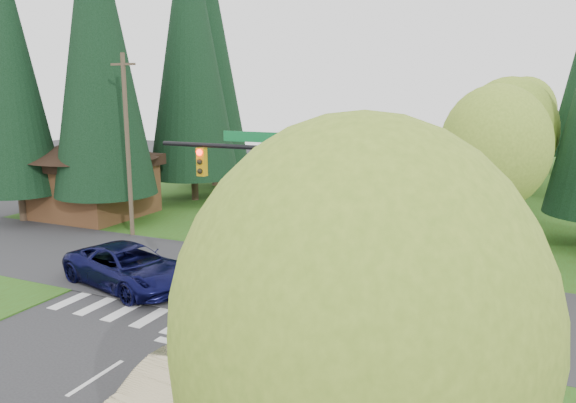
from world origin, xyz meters
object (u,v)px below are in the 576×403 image
Objects in this scene: parked_car_b at (443,209)px; parked_car_d at (456,174)px; suv_navy at (129,267)px; parked_car_a at (413,212)px; parked_car_c at (465,182)px; sedan_champagne at (172,394)px; parked_car_e at (465,165)px.

parked_car_d is (-1.40, 15.16, 0.08)m from parked_car_b.
suv_navy is 1.54× the size of parked_car_d.
parked_car_d is at bearing 1.08° from suv_navy.
parked_car_d is at bearing 93.31° from parked_car_b.
parked_car_a is 0.91× the size of parked_car_c.
sedan_champagne is 36.18m from parked_car_c.
parked_car_a is 17.44m from parked_car_d.
parked_car_c is (0.00, 10.42, 0.12)m from parked_car_b.
parked_car_c reaches higher than parked_car_b.
parked_car_d is at bearing 107.77° from parked_car_c.
parked_car_c is 4.94m from parked_car_d.
sedan_champagne is at bearing -92.81° from parked_car_a.
parked_car_d is at bearing 92.33° from sedan_champagne.
parked_car_a is at bearing -12.35° from suv_navy.
suv_navy is 40.62m from parked_car_e.
parked_car_b is at bearing -91.12° from parked_car_d.
sedan_champagne is at bearing -97.03° from parked_car_b.
parked_car_d is 0.87× the size of parked_car_e.
sedan_champagne is 23.42m from parked_car_a.
parked_car_a is at bearing -96.40° from parked_car_d.
suv_navy is 1.40× the size of parked_car_c.
parked_car_b is at bearing 57.82° from parked_car_a.
parked_car_b is (1.40, 2.28, -0.08)m from parked_car_a.
suv_navy reaches higher than parked_car_e.
parked_car_b is (9.75, 18.39, -0.26)m from suv_navy.
parked_car_d is at bearing -97.06° from parked_car_e.
parked_car_a is at bearing -97.06° from parked_car_e.
parked_car_d reaches higher than parked_car_b.
suv_navy is at bearing -119.90° from parked_car_b.
sedan_champagne is 1.13× the size of parked_car_b.
sedan_champagne is at bearing -98.13° from parked_car_e.
parked_car_a is (8.35, 16.11, -0.18)m from suv_navy.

